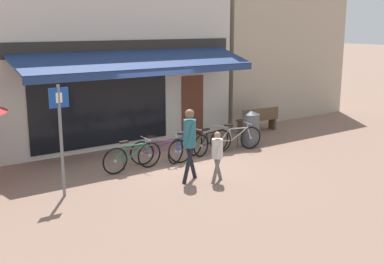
# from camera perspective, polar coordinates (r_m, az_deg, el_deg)

# --- Properties ---
(ground_plane) EXTENTS (160.00, 160.00, 0.00)m
(ground_plane) POSITION_cam_1_polar(r_m,az_deg,el_deg) (13.49, -1.65, -3.76)
(ground_plane) COLOR #846656
(shop_front) EXTENTS (8.27, 4.62, 5.07)m
(shop_front) POSITION_cam_1_polar(r_m,az_deg,el_deg) (16.50, -10.12, 7.99)
(shop_front) COLOR beige
(shop_front) RESTS_ON ground_plane
(neighbour_building) EXTENTS (6.32, 4.00, 5.89)m
(neighbour_building) POSITION_cam_1_polar(r_m,az_deg,el_deg) (21.23, 7.95, 10.15)
(neighbour_building) COLOR tan
(neighbour_building) RESTS_ON ground_plane
(bike_rack_rail) EXTENTS (4.12, 0.04, 0.57)m
(bike_rack_rail) POSITION_cam_1_polar(r_m,az_deg,el_deg) (13.92, -0.81, -1.19)
(bike_rack_rail) COLOR #47494F
(bike_rack_rail) RESTS_ON ground_plane
(bicycle_green) EXTENTS (1.74, 0.52, 0.86)m
(bicycle_green) POSITION_cam_1_polar(r_m,az_deg,el_deg) (12.81, -7.07, -2.95)
(bicycle_green) COLOR black
(bicycle_green) RESTS_ON ground_plane
(bicycle_purple) EXTENTS (1.60, 0.85, 0.82)m
(bicycle_purple) POSITION_cam_1_polar(r_m,az_deg,el_deg) (13.41, -3.72, -2.28)
(bicycle_purple) COLOR black
(bicycle_purple) RESTS_ON ground_plane
(bicycle_blue) EXTENTS (1.67, 0.73, 0.87)m
(bicycle_blue) POSITION_cam_1_polar(r_m,az_deg,el_deg) (13.76, -0.73, -1.74)
(bicycle_blue) COLOR black
(bicycle_blue) RESTS_ON ground_plane
(bicycle_black) EXTENTS (1.63, 0.57, 0.80)m
(bicycle_black) POSITION_cam_1_polar(r_m,az_deg,el_deg) (14.46, 2.32, -1.17)
(bicycle_black) COLOR black
(bicycle_black) RESTS_ON ground_plane
(bicycle_silver) EXTENTS (1.72, 0.56, 0.85)m
(bicycle_silver) POSITION_cam_1_polar(r_m,az_deg,el_deg) (14.82, 5.21, -0.78)
(bicycle_silver) COLOR black
(bicycle_silver) RESTS_ON ground_plane
(pedestrian_adult) EXTENTS (0.59, 0.53, 1.82)m
(pedestrian_adult) POSITION_cam_1_polar(r_m,az_deg,el_deg) (11.74, -0.29, -0.55)
(pedestrian_adult) COLOR black
(pedestrian_adult) RESTS_ON ground_plane
(pedestrian_child) EXTENTS (0.45, 0.44, 1.28)m
(pedestrian_child) POSITION_cam_1_polar(r_m,az_deg,el_deg) (11.78, 3.01, -2.31)
(pedestrian_child) COLOR slate
(pedestrian_child) RESTS_ON ground_plane
(litter_bin) EXTENTS (0.55, 0.55, 1.14)m
(litter_bin) POSITION_cam_1_polar(r_m,az_deg,el_deg) (15.41, 6.98, 0.42)
(litter_bin) COLOR #515459
(litter_bin) RESTS_ON ground_plane
(parking_sign) EXTENTS (0.44, 0.07, 2.53)m
(parking_sign) POSITION_cam_1_polar(r_m,az_deg,el_deg) (10.96, -15.31, 0.29)
(parking_sign) COLOR slate
(parking_sign) RESTS_ON ground_plane
(park_bench) EXTENTS (1.63, 0.57, 0.87)m
(park_bench) POSITION_cam_1_polar(r_m,az_deg,el_deg) (17.58, 7.86, 1.53)
(park_bench) COLOR brown
(park_bench) RESTS_ON ground_plane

